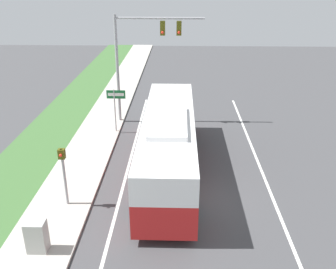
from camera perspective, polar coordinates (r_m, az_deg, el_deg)
ground_plane at (r=17.70m, az=4.37°, el=-10.10°), size 80.00×80.00×0.00m
sidewalk at (r=18.43m, az=-15.53°, el=-9.28°), size 2.80×80.00×0.12m
lane_divider_near at (r=17.89m, az=-7.40°, el=-9.84°), size 0.14×30.00×0.01m
lane_divider_far at (r=18.23m, az=15.92°, el=-9.93°), size 0.14×30.00×0.01m
bus at (r=19.28m, az=0.11°, el=-0.88°), size 2.74×12.22×3.33m
signal_gantry at (r=25.29m, az=-4.14°, el=12.94°), size 5.85×0.41×7.35m
pedestrian_signal at (r=16.96m, az=-15.65°, el=-4.91°), size 0.28×0.34×2.85m
street_sign at (r=24.32m, az=-8.00°, el=4.84°), size 1.21×0.08×2.96m
utility_cabinet at (r=15.21m, az=-19.37°, el=-14.44°), size 0.74×0.55×1.27m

